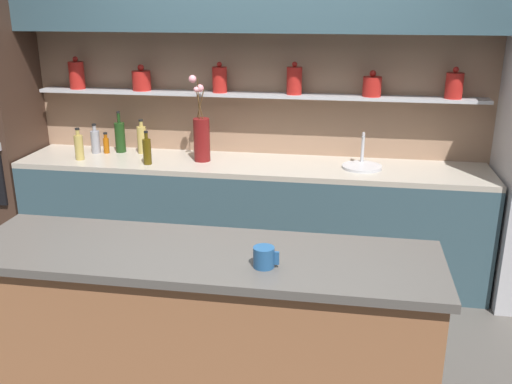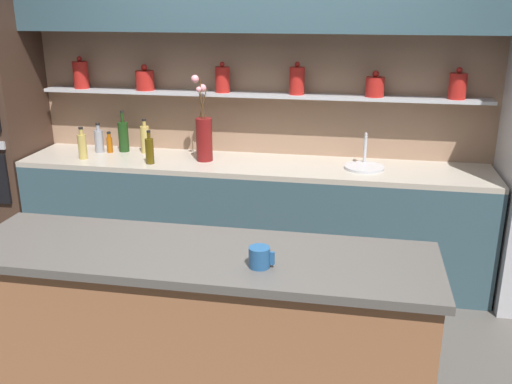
{
  "view_description": "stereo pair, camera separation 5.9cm",
  "coord_description": "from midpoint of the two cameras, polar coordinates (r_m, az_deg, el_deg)",
  "views": [
    {
      "loc": [
        0.64,
        -2.89,
        2.1
      ],
      "look_at": [
        0.1,
        0.32,
        1.0
      ],
      "focal_mm": 40.0,
      "sensor_mm": 36.0,
      "label": 1
    },
    {
      "loc": [
        0.69,
        -2.88,
        2.1
      ],
      "look_at": [
        0.1,
        0.32,
        1.0
      ],
      "focal_mm": 40.0,
      "sensor_mm": 36.0,
      "label": 2
    }
  ],
  "objects": [
    {
      "name": "flower_vase",
      "position": [
        4.4,
        -4.86,
        5.69
      ],
      "size": [
        0.14,
        0.17,
        0.66
      ],
      "color": "maroon",
      "rests_on": "back_counter_unit"
    },
    {
      "name": "ground_plane",
      "position": [
        3.64,
        -2.07,
        -16.71
      ],
      "size": [
        12.0,
        12.0,
        0.0
      ],
      "primitive_type": "plane",
      "color": "#4C4742"
    },
    {
      "name": "sink_fixture",
      "position": [
        4.3,
        11.16,
        2.64
      ],
      "size": [
        0.29,
        0.29,
        0.25
      ],
      "color": "#B7B7BC",
      "rests_on": "back_counter_unit"
    },
    {
      "name": "back_wall_unit",
      "position": [
        4.5,
        1.97,
        11.59
      ],
      "size": [
        5.2,
        0.44,
        2.6
      ],
      "color": "#937056",
      "rests_on": "ground_plane"
    },
    {
      "name": "bottle_spirit_0",
      "position": [
        4.65,
        -16.63,
        4.45
      ],
      "size": [
        0.07,
        0.07,
        0.25
      ],
      "color": "tan",
      "rests_on": "back_counter_unit"
    },
    {
      "name": "bottle_wine_3",
      "position": [
        4.8,
        -12.77,
        5.46
      ],
      "size": [
        0.08,
        0.08,
        0.33
      ],
      "color": "#193814",
      "rests_on": "back_counter_unit"
    },
    {
      "name": "bottle_spirit_5",
      "position": [
        4.72,
        -10.68,
        5.26
      ],
      "size": [
        0.07,
        0.07,
        0.28
      ],
      "color": "tan",
      "rests_on": "back_counter_unit"
    },
    {
      "name": "island_counter",
      "position": [
        2.86,
        -4.91,
        -15.19
      ],
      "size": [
        2.17,
        0.61,
        1.02
      ],
      "color": "#99603D",
      "rests_on": "ground_plane"
    },
    {
      "name": "back_counter_unit",
      "position": [
        4.51,
        -0.05,
        -2.71
      ],
      "size": [
        3.59,
        0.62,
        0.92
      ],
      "color": "#334C56",
      "rests_on": "ground_plane"
    },
    {
      "name": "coffee_mug",
      "position": [
        2.44,
        1.06,
        -6.54
      ],
      "size": [
        0.11,
        0.09,
        0.09
      ],
      "color": "#235184",
      "rests_on": "island_counter"
    },
    {
      "name": "bottle_oil_2",
      "position": [
        4.39,
        -10.22,
        4.12
      ],
      "size": [
        0.06,
        0.06,
        0.26
      ],
      "color": "#47380A",
      "rests_on": "back_counter_unit"
    },
    {
      "name": "bottle_sauce_1",
      "position": [
        4.8,
        -14.09,
        4.71
      ],
      "size": [
        0.05,
        0.05,
        0.17
      ],
      "color": "#9E4C0A",
      "rests_on": "back_counter_unit"
    },
    {
      "name": "bottle_spirit_4",
      "position": [
        4.82,
        -15.09,
        5.0
      ],
      "size": [
        0.07,
        0.07,
        0.24
      ],
      "color": "gray",
      "rests_on": "back_counter_unit"
    }
  ]
}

